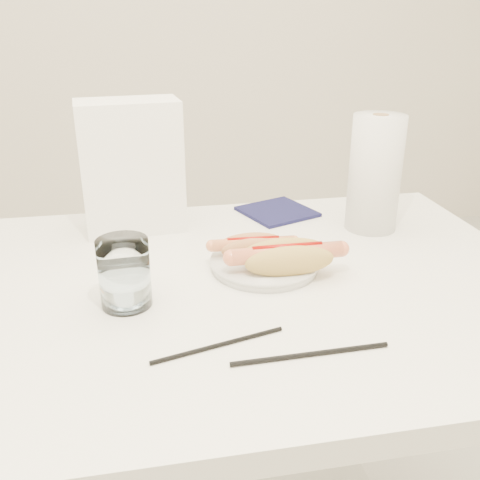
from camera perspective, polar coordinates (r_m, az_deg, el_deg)
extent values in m
cube|color=white|center=(0.96, -2.81, -5.54)|extent=(1.20, 0.80, 0.04)
cylinder|color=silver|center=(1.58, 15.66, -9.70)|extent=(0.04, 0.04, 0.71)
cylinder|color=silver|center=(0.99, 2.62, -2.64)|extent=(0.23, 0.23, 0.02)
ellipsoid|color=#BF7E4C|center=(0.99, 1.53, -0.98)|extent=(0.12, 0.04, 0.04)
ellipsoid|color=#BF7E4C|center=(1.01, 1.27, -0.34)|extent=(0.12, 0.04, 0.04)
ellipsoid|color=#BF7E4C|center=(1.00, 1.39, -1.16)|extent=(0.11, 0.05, 0.02)
cylinder|color=#E88451|center=(1.00, 1.40, -0.38)|extent=(0.15, 0.03, 0.02)
cylinder|color=#990A05|center=(0.99, 1.41, 0.13)|extent=(0.10, 0.01, 0.01)
ellipsoid|color=tan|center=(0.93, 5.29, -2.24)|extent=(0.16, 0.04, 0.05)
ellipsoid|color=tan|center=(0.96, 4.71, -1.33)|extent=(0.16, 0.04, 0.05)
ellipsoid|color=tan|center=(0.95, 4.97, -2.45)|extent=(0.14, 0.06, 0.03)
cylinder|color=#EA7A52|center=(0.94, 5.01, -1.40)|extent=(0.20, 0.03, 0.03)
cylinder|color=#990A05|center=(0.94, 5.03, -0.70)|extent=(0.12, 0.01, 0.01)
cylinder|color=white|center=(0.87, -12.13, -3.44)|extent=(0.08, 0.08, 0.11)
cylinder|color=black|center=(0.78, -2.27, -11.04)|extent=(0.20, 0.06, 0.01)
cylinder|color=black|center=(0.76, 7.48, -11.88)|extent=(0.23, 0.01, 0.01)
cube|color=white|center=(1.16, -11.40, 7.59)|extent=(0.22, 0.13, 0.27)
cube|color=#12123A|center=(1.27, 3.95, 3.02)|extent=(0.19, 0.19, 0.01)
cylinder|color=silver|center=(1.18, 14.08, 6.83)|extent=(0.12, 0.12, 0.25)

